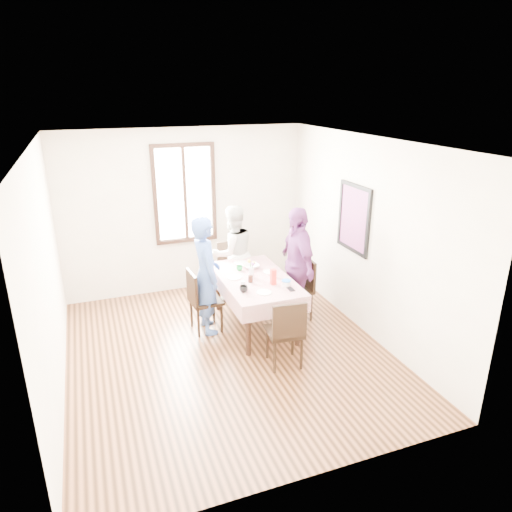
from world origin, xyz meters
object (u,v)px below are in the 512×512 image
chair_near (284,331)px  person_right (296,264)px  person_left (206,275)px  chair_left (206,300)px  chair_far (232,272)px  dining_table (255,302)px  person_far (232,253)px  chair_right (297,289)px

chair_near → person_right: 1.34m
chair_near → person_left: person_left is taller
chair_near → person_left: size_ratio=0.54×
person_left → person_right: (1.33, -0.10, 0.02)m
chair_left → chair_far: same height
chair_left → dining_table: bearing=74.6°
chair_left → person_far: 1.17m
person_left → chair_left: bearing=89.0°
chair_far → chair_near: size_ratio=1.00×
chair_far → dining_table: bearing=95.8°
chair_left → chair_far: 1.13m
chair_right → person_right: person_right is taller
person_far → chair_left: bearing=43.2°
dining_table → person_far: 1.11m
chair_left → chair_near: same height
chair_near → person_right: bearing=65.2°
chair_left → person_right: (1.35, -0.10, 0.40)m
chair_near → person_far: (0.00, 2.08, 0.33)m
chair_right → person_right: bearing=92.9°
person_left → person_far: (0.66, 0.89, -0.06)m
chair_left → chair_right: (1.37, -0.10, 0.00)m
person_left → person_right: size_ratio=0.98×
dining_table → person_left: (-0.66, 0.14, 0.46)m
chair_right → chair_far: same height
dining_table → chair_near: 1.05m
chair_near → person_right: size_ratio=0.53×
chair_right → person_right: 0.40m
person_right → chair_right: bearing=92.9°
chair_near → person_far: person_far is taller
chair_left → person_far: size_ratio=0.58×
chair_near → person_right: (0.66, 1.10, 0.40)m
chair_far → person_right: person_right is taller
dining_table → person_left: size_ratio=0.91×
person_left → person_far: 1.11m
dining_table → chair_left: chair_left is taller
chair_left → person_far: bearing=138.8°
chair_near → chair_right: bearing=64.5°
person_left → person_right: 1.33m
chair_left → person_left: (0.02, 0.00, 0.38)m
chair_right → person_far: size_ratio=0.58×
chair_near → person_left: (-0.66, 1.19, 0.38)m
chair_right → chair_far: bearing=37.3°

